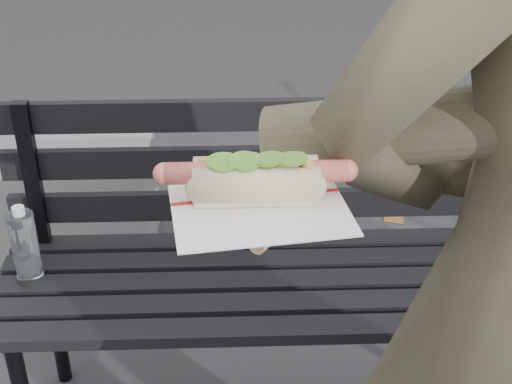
% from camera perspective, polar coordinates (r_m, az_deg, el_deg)
% --- Properties ---
extents(park_bench, '(1.50, 0.44, 0.88)m').
position_cam_1_polar(park_bench, '(1.82, 2.64, -4.43)').
color(park_bench, black).
rests_on(park_bench, ground).
extents(held_hotdog, '(0.63, 0.30, 0.20)m').
position_cam_1_polar(held_hotdog, '(0.85, 12.92, 4.04)').
color(held_hotdog, '#443E2D').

